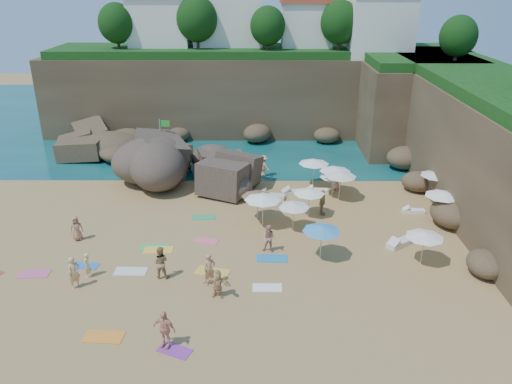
{
  "coord_description": "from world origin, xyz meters",
  "views": [
    {
      "loc": [
        2.22,
        -27.93,
        15.26
      ],
      "look_at": [
        2.0,
        3.0,
        2.0
      ],
      "focal_mm": 35.0,
      "sensor_mm": 36.0,
      "label": 1
    }
  ],
  "objects_px": {
    "parasol_1": "(314,162)",
    "person_stand_6": "(87,265)",
    "person_stand_5": "(188,163)",
    "person_stand_1": "(160,262)",
    "person_stand_4": "(336,179)",
    "rock_outcrop": "(187,184)",
    "person_stand_0": "(74,273)",
    "flag_pole": "(163,138)",
    "lounger_0": "(318,191)",
    "parasol_2": "(335,169)",
    "person_stand_2": "(264,166)",
    "person_stand_3": "(322,202)",
    "parasol_0": "(309,191)"
  },
  "relations": [
    {
      "from": "person_stand_1",
      "to": "person_stand_4",
      "type": "relative_size",
      "value": 1.05
    },
    {
      "from": "person_stand_0",
      "to": "person_stand_6",
      "type": "relative_size",
      "value": 1.25
    },
    {
      "from": "lounger_0",
      "to": "person_stand_2",
      "type": "distance_m",
      "value": 5.42
    },
    {
      "from": "rock_outcrop",
      "to": "flag_pole",
      "type": "height_order",
      "value": "flag_pole"
    },
    {
      "from": "person_stand_0",
      "to": "person_stand_2",
      "type": "height_order",
      "value": "person_stand_0"
    },
    {
      "from": "lounger_0",
      "to": "person_stand_4",
      "type": "relative_size",
      "value": 0.95
    },
    {
      "from": "person_stand_0",
      "to": "person_stand_2",
      "type": "distance_m",
      "value": 19.35
    },
    {
      "from": "rock_outcrop",
      "to": "person_stand_5",
      "type": "xyz_separation_m",
      "value": [
        -0.23,
        2.58,
        0.83
      ]
    },
    {
      "from": "person_stand_4",
      "to": "person_stand_3",
      "type": "bearing_deg",
      "value": -85.66
    },
    {
      "from": "parasol_0",
      "to": "person_stand_2",
      "type": "relative_size",
      "value": 1.19
    },
    {
      "from": "parasol_1",
      "to": "person_stand_6",
      "type": "height_order",
      "value": "parasol_1"
    },
    {
      "from": "person_stand_3",
      "to": "person_stand_5",
      "type": "xyz_separation_m",
      "value": [
        -10.48,
        8.22,
        -0.09
      ]
    },
    {
      "from": "rock_outcrop",
      "to": "person_stand_1",
      "type": "height_order",
      "value": "person_stand_1"
    },
    {
      "from": "person_stand_1",
      "to": "person_stand_5",
      "type": "distance_m",
      "value": 16.33
    },
    {
      "from": "parasol_1",
      "to": "person_stand_4",
      "type": "relative_size",
      "value": 1.32
    },
    {
      "from": "person_stand_2",
      "to": "person_stand_4",
      "type": "distance_m",
      "value": 6.28
    },
    {
      "from": "person_stand_3",
      "to": "person_stand_5",
      "type": "height_order",
      "value": "person_stand_3"
    },
    {
      "from": "rock_outcrop",
      "to": "lounger_0",
      "type": "distance_m",
      "value": 10.52
    },
    {
      "from": "lounger_0",
      "to": "parasol_0",
      "type": "bearing_deg",
      "value": -101.76
    },
    {
      "from": "lounger_0",
      "to": "person_stand_5",
      "type": "distance_m",
      "value": 11.46
    },
    {
      "from": "parasol_0",
      "to": "person_stand_1",
      "type": "distance_m",
      "value": 11.84
    },
    {
      "from": "rock_outcrop",
      "to": "parasol_2",
      "type": "relative_size",
      "value": 3.76
    },
    {
      "from": "person_stand_3",
      "to": "person_stand_6",
      "type": "relative_size",
      "value": 1.26
    },
    {
      "from": "rock_outcrop",
      "to": "person_stand_3",
      "type": "bearing_deg",
      "value": -28.85
    },
    {
      "from": "rock_outcrop",
      "to": "person_stand_5",
      "type": "bearing_deg",
      "value": 95.18
    },
    {
      "from": "person_stand_5",
      "to": "person_stand_1",
      "type": "bearing_deg",
      "value": -80.7
    },
    {
      "from": "flag_pole",
      "to": "person_stand_2",
      "type": "bearing_deg",
      "value": -8.13
    },
    {
      "from": "flag_pole",
      "to": "person_stand_1",
      "type": "relative_size",
      "value": 2.4
    },
    {
      "from": "flag_pole",
      "to": "person_stand_4",
      "type": "height_order",
      "value": "flag_pole"
    },
    {
      "from": "person_stand_2",
      "to": "rock_outcrop",
      "type": "bearing_deg",
      "value": 61.82
    },
    {
      "from": "flag_pole",
      "to": "parasol_0",
      "type": "bearing_deg",
      "value": -37.35
    },
    {
      "from": "flag_pole",
      "to": "person_stand_4",
      "type": "relative_size",
      "value": 2.52
    },
    {
      "from": "parasol_1",
      "to": "lounger_0",
      "type": "xyz_separation_m",
      "value": [
        0.25,
        -1.3,
        -1.94
      ]
    },
    {
      "from": "parasol_1",
      "to": "person_stand_3",
      "type": "relative_size",
      "value": 1.29
    },
    {
      "from": "rock_outcrop",
      "to": "flag_pole",
      "type": "xyz_separation_m",
      "value": [
        -2.3,
        2.91,
        2.91
      ]
    },
    {
      "from": "person_stand_5",
      "to": "person_stand_6",
      "type": "bearing_deg",
      "value": -94.87
    },
    {
      "from": "rock_outcrop",
      "to": "person_stand_4",
      "type": "height_order",
      "value": "person_stand_4"
    },
    {
      "from": "person_stand_0",
      "to": "person_stand_3",
      "type": "distance_m",
      "value": 16.88
    },
    {
      "from": "parasol_2",
      "to": "person_stand_1",
      "type": "height_order",
      "value": "parasol_2"
    },
    {
      "from": "parasol_0",
      "to": "parasol_1",
      "type": "height_order",
      "value": "parasol_1"
    },
    {
      "from": "parasol_1",
      "to": "lounger_0",
      "type": "height_order",
      "value": "parasol_1"
    },
    {
      "from": "parasol_2",
      "to": "person_stand_2",
      "type": "relative_size",
      "value": 1.3
    },
    {
      "from": "parasol_1",
      "to": "person_stand_3",
      "type": "xyz_separation_m",
      "value": [
        0.12,
        -5.23,
        -1.15
      ]
    },
    {
      "from": "rock_outcrop",
      "to": "person_stand_0",
      "type": "xyz_separation_m",
      "value": [
        -3.97,
        -14.75,
        0.92
      ]
    },
    {
      "from": "person_stand_6",
      "to": "lounger_0",
      "type": "bearing_deg",
      "value": 136.16
    },
    {
      "from": "person_stand_0",
      "to": "person_stand_3",
      "type": "xyz_separation_m",
      "value": [
        14.21,
        9.11,
        0.01
      ]
    },
    {
      "from": "flag_pole",
      "to": "rock_outcrop",
      "type": "bearing_deg",
      "value": -51.76
    },
    {
      "from": "person_stand_5",
      "to": "lounger_0",
      "type": "bearing_deg",
      "value": -15.08
    },
    {
      "from": "person_stand_3",
      "to": "person_stand_6",
      "type": "height_order",
      "value": "person_stand_3"
    },
    {
      "from": "rock_outcrop",
      "to": "person_stand_6",
      "type": "relative_size",
      "value": 6.02
    }
  ]
}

